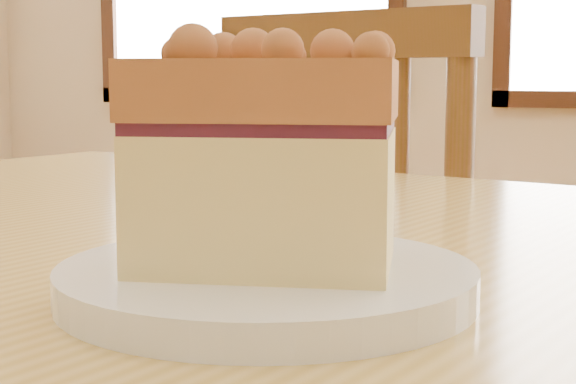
% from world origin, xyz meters
% --- Properties ---
extents(cafe_table_main, '(1.50, 1.16, 0.75)m').
position_xyz_m(cafe_table_main, '(-0.12, 0.27, 0.66)').
color(cafe_table_main, tan).
rests_on(cafe_table_main, ground).
extents(cafe_chair_main, '(0.53, 0.53, 0.97)m').
position_xyz_m(cafe_chair_main, '(-0.21, 0.97, 0.49)').
color(cafe_chair_main, brown).
rests_on(cafe_chair_main, ground).
extents(plate, '(0.23, 0.23, 0.02)m').
position_xyz_m(plate, '(-0.04, 0.10, 0.76)').
color(plate, white).
rests_on(plate, cafe_table_main).
extents(cake_slice, '(0.16, 0.13, 0.13)m').
position_xyz_m(cake_slice, '(-0.04, 0.10, 0.83)').
color(cake_slice, '#E3C080').
rests_on(cake_slice, plate).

